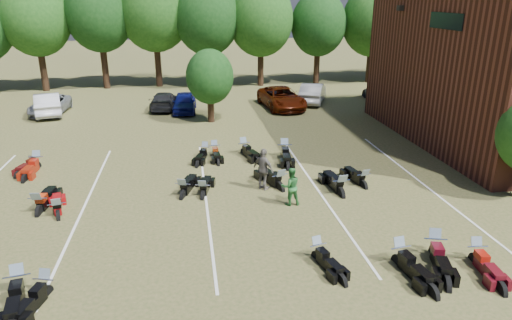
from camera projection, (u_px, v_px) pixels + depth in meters
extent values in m
plane|color=brown|center=(288.00, 224.00, 17.36)|extent=(160.00, 160.00, 0.00)
imported|color=#BCBBBF|center=(48.00, 104.00, 33.09)|extent=(2.91, 5.15, 1.61)
imported|color=gray|center=(50.00, 105.00, 33.45)|extent=(2.30, 4.77, 1.31)
imported|color=black|center=(164.00, 101.00, 34.85)|extent=(2.29, 4.62, 1.29)
imported|color=#0B0F51|center=(184.00, 102.00, 33.98)|extent=(1.87, 4.23, 1.42)
imported|color=#9E9F9B|center=(313.00, 93.00, 36.87)|extent=(3.42, 5.13, 1.60)
imported|color=#511604|center=(282.00, 98.00, 35.08)|extent=(3.26, 5.96, 1.58)
imported|color=#3B3C40|center=(383.00, 93.00, 37.51)|extent=(2.38, 4.73, 1.32)
imported|color=#276A2D|center=(291.00, 186.00, 18.71)|extent=(0.82, 0.65, 1.62)
imported|color=#5E5851|center=(264.00, 169.00, 20.16)|extent=(1.06, 1.17, 1.91)
cube|color=black|center=(400.00, 8.00, 27.31)|extent=(0.30, 0.40, 0.30)
cube|color=black|center=(446.00, 21.00, 22.85)|extent=(0.06, 3.00, 0.80)
cylinder|color=black|center=(47.00, 68.00, 41.35)|extent=(0.58, 0.58, 4.08)
ellipsoid|color=#1E4C19|center=(40.00, 18.00, 39.90)|extent=(6.00, 6.00, 6.90)
cylinder|color=black|center=(104.00, 67.00, 42.07)|extent=(0.57, 0.58, 4.08)
ellipsoid|color=#1E4C19|center=(99.00, 18.00, 40.61)|extent=(6.00, 6.00, 6.90)
cylinder|color=black|center=(159.00, 65.00, 42.78)|extent=(0.57, 0.58, 4.08)
ellipsoid|color=#1E4C19|center=(156.00, 18.00, 41.33)|extent=(6.00, 6.00, 6.90)
cylinder|color=black|center=(213.00, 64.00, 43.49)|extent=(0.58, 0.58, 4.08)
ellipsoid|color=#1E4C19|center=(211.00, 17.00, 42.04)|extent=(6.00, 6.00, 6.90)
cylinder|color=black|center=(264.00, 63.00, 44.21)|extent=(0.57, 0.58, 4.08)
ellipsoid|color=#1E4C19|center=(264.00, 17.00, 42.75)|extent=(6.00, 6.00, 6.90)
cylinder|color=black|center=(314.00, 62.00, 44.92)|extent=(0.57, 0.58, 4.08)
ellipsoid|color=#1E4C19|center=(316.00, 17.00, 43.47)|extent=(6.00, 6.00, 6.90)
cylinder|color=black|center=(362.00, 61.00, 45.64)|extent=(0.57, 0.58, 4.08)
ellipsoid|color=#1E4C19|center=(366.00, 16.00, 44.18)|extent=(6.00, 6.00, 6.90)
cylinder|color=black|center=(409.00, 60.00, 46.35)|extent=(0.58, 0.58, 4.08)
ellipsoid|color=#1E4C19|center=(414.00, 16.00, 44.90)|extent=(6.00, 6.00, 6.90)
cylinder|color=black|center=(455.00, 59.00, 47.06)|extent=(0.58, 0.58, 4.08)
ellipsoid|color=#1E4C19|center=(461.00, 16.00, 45.61)|extent=(6.00, 6.00, 6.90)
cylinder|color=black|center=(211.00, 108.00, 31.17)|extent=(0.24, 0.24, 1.90)
sphere|color=#1E4C19|center=(210.00, 77.00, 30.44)|extent=(3.20, 3.20, 3.20)
cube|color=silver|center=(85.00, 204.00, 19.01)|extent=(0.10, 14.00, 0.01)
cube|color=silver|center=(206.00, 196.00, 19.72)|extent=(0.10, 14.00, 0.01)
cube|color=silver|center=(317.00, 189.00, 20.44)|extent=(0.10, 14.00, 0.01)
cube|color=silver|center=(422.00, 183.00, 21.15)|extent=(0.10, 14.00, 0.01)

